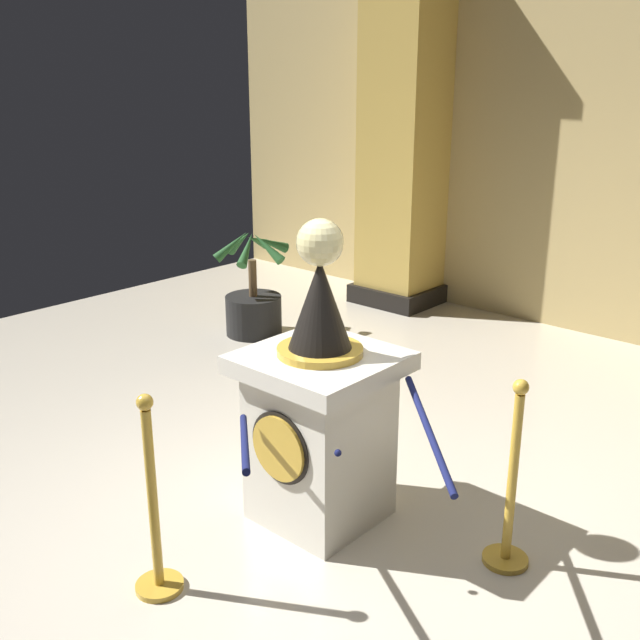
% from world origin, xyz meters
% --- Properties ---
extents(ground_plane, '(10.49, 10.49, 0.00)m').
position_xyz_m(ground_plane, '(0.00, 0.00, 0.00)').
color(ground_plane, beige).
extents(pedestal_clock, '(0.79, 0.79, 1.74)m').
position_xyz_m(pedestal_clock, '(-0.27, 0.22, 0.66)').
color(pedestal_clock, silver).
rests_on(pedestal_clock, ground_plane).
extents(stanchion_near, '(0.24, 0.24, 1.06)m').
position_xyz_m(stanchion_near, '(-0.43, -0.80, 0.37)').
color(stanchion_near, gold).
rests_on(stanchion_near, ground_plane).
extents(stanchion_far, '(0.24, 0.24, 1.04)m').
position_xyz_m(stanchion_far, '(0.75, 0.54, 0.36)').
color(stanchion_far, gold).
rests_on(stanchion_far, ground_plane).
extents(velvet_rope, '(1.29, 1.30, 0.22)m').
position_xyz_m(velvet_rope, '(0.16, -0.13, 0.79)').
color(velvet_rope, '#141947').
extents(column_left, '(0.90, 0.90, 3.77)m').
position_xyz_m(column_left, '(-2.49, 4.06, 1.87)').
color(column_left, black).
rests_on(column_left, ground_plane).
extents(potted_palm_left, '(0.76, 0.70, 1.08)m').
position_xyz_m(potted_palm_left, '(-2.89, 2.17, 0.31)').
color(potted_palm_left, black).
rests_on(potted_palm_left, ground_plane).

